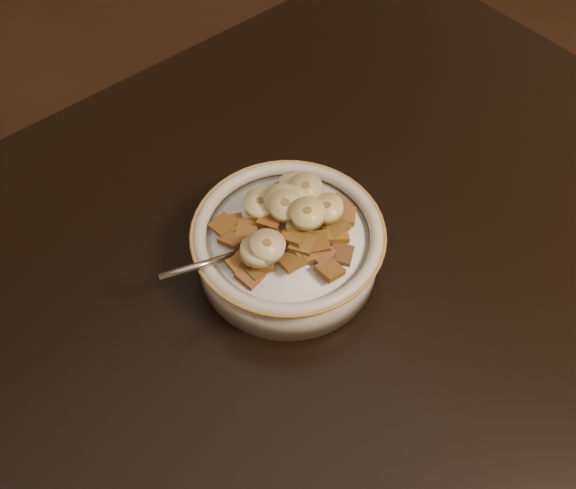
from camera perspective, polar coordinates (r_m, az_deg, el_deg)
cereal_bowl at (r=0.61m, az=0.00°, el=-0.53°), size 0.17×0.17×0.04m
milk at (r=0.59m, az=0.00°, el=0.63°), size 0.14×0.14×0.00m
spoon at (r=0.58m, az=-2.36°, el=-0.15°), size 0.05×0.04×0.01m
cereal_square_0 at (r=0.56m, az=3.74°, el=-2.29°), size 0.02×0.02×0.01m
cereal_square_1 at (r=0.56m, az=1.61°, el=-0.76°), size 0.02×0.02×0.01m
cereal_square_2 at (r=0.61m, az=0.98°, el=4.48°), size 0.02×0.02×0.01m
cereal_square_3 at (r=0.56m, az=0.54°, el=0.88°), size 0.03×0.03×0.01m
cereal_square_4 at (r=0.56m, az=-2.28°, el=-1.43°), size 0.03×0.03×0.01m
cereal_square_5 at (r=0.58m, az=-1.52°, el=2.27°), size 0.03×0.03×0.01m
cereal_square_6 at (r=0.56m, az=1.25°, el=0.07°), size 0.03×0.03×0.01m
cereal_square_7 at (r=0.59m, az=-5.76°, el=1.73°), size 0.02×0.02×0.01m
cereal_square_8 at (r=0.58m, az=-4.52°, el=0.67°), size 0.02×0.02×0.01m
cereal_square_9 at (r=0.58m, az=4.25°, el=1.55°), size 0.02×0.02×0.01m
cereal_square_10 at (r=0.56m, az=-2.23°, el=-0.46°), size 0.03×0.03×0.01m
cereal_square_11 at (r=0.60m, az=4.45°, el=3.58°), size 0.02×0.02×0.01m
cereal_square_12 at (r=0.61m, az=-0.42°, el=4.85°), size 0.02×0.02×0.01m
cereal_square_13 at (r=0.59m, az=2.42°, el=3.35°), size 0.03×0.03×0.01m
cereal_square_14 at (r=0.59m, az=-1.31°, el=3.36°), size 0.03×0.03×0.01m
cereal_square_15 at (r=0.56m, az=-4.28°, el=-1.67°), size 0.02×0.02×0.01m
cereal_square_16 at (r=0.59m, az=-2.05°, el=2.99°), size 0.03×0.03×0.01m
cereal_square_17 at (r=0.60m, az=4.51°, el=2.70°), size 0.03×0.03×0.01m
cereal_square_18 at (r=0.56m, az=-1.38°, el=0.42°), size 0.03×0.03×0.01m
cereal_square_19 at (r=0.57m, az=4.77°, el=-0.85°), size 0.03×0.03×0.01m
cereal_square_20 at (r=0.57m, az=2.63°, el=0.20°), size 0.03×0.03×0.01m
cereal_square_21 at (r=0.58m, az=4.36°, el=1.01°), size 0.03×0.03×0.01m
cereal_square_22 at (r=0.56m, az=0.30°, el=-1.47°), size 0.02×0.02×0.01m
cereal_square_23 at (r=0.58m, az=-3.61°, el=1.38°), size 0.03×0.03×0.01m
cereal_square_24 at (r=0.60m, az=5.06°, el=2.58°), size 0.03×0.03×0.01m
cereal_square_25 at (r=0.56m, az=2.97°, el=-0.77°), size 0.02×0.02×0.01m
cereal_square_26 at (r=0.56m, az=-2.96°, el=-2.01°), size 0.02×0.02×0.01m
cereal_square_27 at (r=0.57m, az=0.88°, el=2.05°), size 0.03×0.03×0.01m
cereal_square_28 at (r=0.59m, az=-4.96°, el=1.82°), size 0.03×0.03×0.01m
cereal_square_29 at (r=0.56m, az=-3.40°, el=-2.82°), size 0.02×0.02×0.01m
cereal_square_30 at (r=0.58m, az=-4.97°, el=0.61°), size 0.03×0.03×0.01m
banana_slice_0 at (r=0.61m, az=0.63°, el=5.22°), size 0.04×0.04×0.01m
banana_slice_1 at (r=0.55m, az=-2.70°, el=-0.57°), size 0.04×0.04×0.01m
banana_slice_2 at (r=0.55m, az=-1.85°, el=-0.13°), size 0.04×0.04×0.01m
banana_slice_3 at (r=0.58m, az=0.45°, el=4.16°), size 0.04×0.04×0.01m
banana_slice_4 at (r=0.58m, az=-0.64°, el=3.98°), size 0.04×0.04×0.01m
banana_slice_5 at (r=0.59m, az=1.57°, el=5.01°), size 0.03×0.03×0.02m
banana_slice_6 at (r=0.58m, az=-2.45°, el=3.65°), size 0.04×0.04×0.01m
banana_slice_7 at (r=0.58m, az=3.44°, el=3.22°), size 0.04×0.04×0.01m
banana_slice_8 at (r=0.56m, az=1.75°, el=2.77°), size 0.04×0.04×0.01m
banana_slice_9 at (r=0.57m, az=-0.21°, el=3.46°), size 0.03×0.03×0.02m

